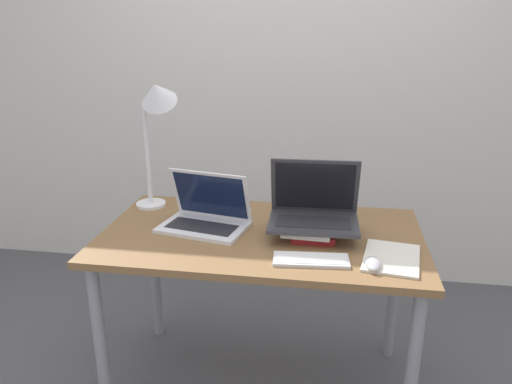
# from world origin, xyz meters

# --- Properties ---
(wall_back) EXTENTS (8.00, 0.05, 2.70)m
(wall_back) POSITION_xyz_m (0.00, 1.56, 1.35)
(wall_back) COLOR silver
(wall_back) RESTS_ON ground_plane
(desk) EXTENTS (1.33, 0.76, 0.77)m
(desk) POSITION_xyz_m (0.00, 0.38, 0.68)
(desk) COLOR brown
(desk) RESTS_ON ground_plane
(laptop_left) EXTENTS (0.40, 0.31, 0.24)m
(laptop_left) POSITION_xyz_m (-0.25, 0.41, 0.82)
(laptop_left) COLOR silver
(laptop_left) RESTS_ON desk
(book_stack) EXTENTS (0.21, 0.25, 0.06)m
(book_stack) POSITION_xyz_m (0.20, 0.39, 0.80)
(book_stack) COLOR maroon
(book_stack) RESTS_ON desk
(laptop_on_books) EXTENTS (0.37, 0.27, 0.26)m
(laptop_on_books) POSITION_xyz_m (0.21, 0.40, 0.88)
(laptop_on_books) COLOR #333338
(laptop_on_books) RESTS_ON book_stack
(wireless_keyboard) EXTENTS (0.29, 0.13, 0.01)m
(wireless_keyboard) POSITION_xyz_m (0.22, 0.15, 0.78)
(wireless_keyboard) COLOR silver
(wireless_keyboard) RESTS_ON desk
(mouse) EXTENTS (0.06, 0.11, 0.03)m
(mouse) POSITION_xyz_m (0.44, 0.13, 0.79)
(mouse) COLOR #B2B2B7
(mouse) RESTS_ON desk
(notepad) EXTENTS (0.24, 0.30, 0.01)m
(notepad) POSITION_xyz_m (0.51, 0.21, 0.78)
(notepad) COLOR silver
(notepad) RESTS_ON desk
(desk_lamp) EXTENTS (0.23, 0.20, 0.63)m
(desk_lamp) POSITION_xyz_m (-0.50, 0.59, 1.24)
(desk_lamp) COLOR white
(desk_lamp) RESTS_ON desk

